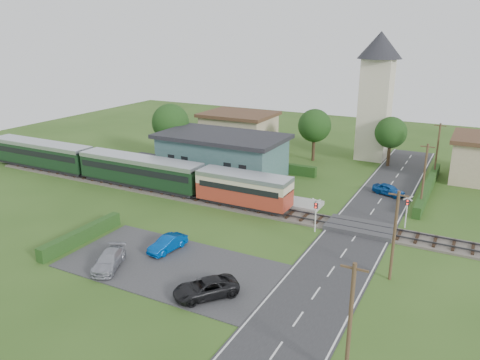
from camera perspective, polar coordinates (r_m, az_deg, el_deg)
The scene contains 31 objects.
ground at distance 46.50m, azimuth 1.77°, elevation -4.64°, with size 120.00×120.00×0.00m, color #2D4C19.
railway_track at distance 48.13m, azimuth 2.82°, elevation -3.70°, with size 76.00×3.20×0.49m.
road at distance 43.43m, azimuth 13.79°, elevation -6.84°, with size 6.00×70.00×0.05m, color #28282B.
car_park at distance 37.89m, azimuth -8.47°, elevation -10.30°, with size 17.00×9.00×0.08m, color #333335.
crossing_deck at distance 45.14m, azimuth 14.45°, elevation -5.64°, with size 6.20×3.40×0.45m, color #333335.
platform at distance 55.30m, azimuth -5.18°, elevation -0.72°, with size 30.00×3.00×0.45m, color gray.
equipment_hut at distance 59.42m, azimuth -11.72°, elevation 1.84°, with size 2.30×2.30×2.55m.
station_building at distance 59.31m, azimuth -2.21°, elevation 3.13°, with size 16.00×9.00×5.30m.
train at distance 57.63m, azimuth -14.53°, elevation 1.58°, with size 43.20×2.90×3.40m.
church_tower at distance 68.45m, azimuth 16.34°, elevation 10.84°, with size 6.00×6.00×17.60m.
house_west at distance 73.58m, azimuth -0.14°, elevation 6.13°, with size 10.80×8.80×5.50m.
hedge_carpark at distance 43.49m, azimuth -18.76°, elevation -6.44°, with size 0.80×9.00×1.20m, color #193814.
hedge_roadside at distance 57.46m, azimuth 21.93°, elevation -0.87°, with size 0.80×18.00×1.20m, color #193814.
hedge_station at distance 63.65m, azimuth -0.17°, elevation 2.27°, with size 22.00×0.80×1.30m, color #193814.
tree_a at distance 66.53m, azimuth -8.47°, elevation 6.95°, with size 5.20×5.20×8.00m.
tree_b at distance 66.28m, azimuth 9.08°, elevation 6.56°, with size 4.60×4.60×7.34m.
tree_c at distance 65.86m, azimuth 17.92°, elevation 5.52°, with size 4.20×4.20×6.78m.
utility_pole_a at distance 25.46m, azimuth 13.26°, elevation -16.55°, with size 1.40×0.22×7.00m.
utility_pole_b at distance 35.88m, azimuth 18.30°, elevation -6.37°, with size 1.40×0.22×7.00m.
utility_pole_c at distance 50.87m, azimuth 21.52°, elevation 0.42°, with size 1.40×0.22×7.00m.
utility_pole_d at distance 62.44m, azimuth 22.90°, elevation 3.35°, with size 1.40×0.22×7.00m.
crossing_signal_near at distance 43.12m, azimuth 9.23°, elevation -3.66°, with size 0.84×0.28×3.28m.
crossing_signal_far at distance 46.08m, azimuth 19.70°, elevation -3.08°, with size 0.84×0.28×3.28m.
streetlamp_west at distance 72.91m, azimuth -6.89°, elevation 6.10°, with size 0.30×0.30×5.15m.
streetlamp_east at distance 67.33m, azimuth 24.79°, elevation 3.57°, with size 0.30×0.30×5.15m.
car_on_road at distance 55.02m, azimuth 17.67°, elevation -1.12°, with size 1.47×3.66×1.25m, color #0F499B.
car_park_blue at distance 39.99m, azimuth -8.82°, elevation -7.68°, with size 1.31×3.74×1.23m, color #003991.
car_park_silver at distance 38.28m, azimuth -15.70°, elevation -9.40°, with size 1.73×4.26×1.24m, color #9597A2.
car_park_dark at distance 33.36m, azimuth -4.21°, elevation -13.01°, with size 2.11×4.57×1.27m, color black.
pedestrian_near at distance 51.80m, azimuth -0.06°, elevation -0.77°, with size 0.57×0.37×1.56m, color gray.
pedestrian_far at distance 58.07m, azimuth -10.85°, elevation 1.15°, with size 0.92×0.71×1.89m, color gray.
Camera 1 is at (18.75, -38.63, 17.84)m, focal length 35.00 mm.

